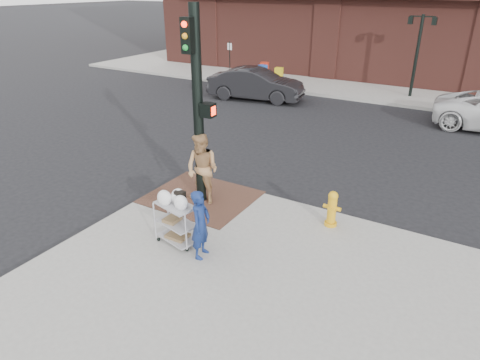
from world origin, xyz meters
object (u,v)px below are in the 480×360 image
Objects in this scene: utility_cart at (176,219)px; fire_hydrant at (332,208)px; traffic_signal_pole at (198,104)px; pedestrian_tan at (202,169)px; lamp_post at (418,47)px; sedan_dark at (256,84)px; woman_blue at (201,224)px.

utility_cart reaches higher than fire_hydrant.
traffic_signal_pole is 1.73m from pedestrian_tan.
traffic_signal_pole is 2.61× the size of pedestrian_tan.
traffic_signal_pole is at bearing -171.32° from fire_hydrant.
lamp_post is at bearing 80.76° from traffic_signal_pole.
fire_hydrant is (3.47, 0.53, -2.21)m from traffic_signal_pole.
traffic_signal_pole is 11.95m from sedan_dark.
fire_hydrant is at bearing 42.47° from utility_cart.
pedestrian_tan is at bearing 24.50° from woman_blue.
traffic_signal_pole is 1.03× the size of sedan_dark.
pedestrian_tan reaches higher than woman_blue.
traffic_signal_pole reaches higher than sedan_dark.
fire_hydrant is at bearing -86.12° from lamp_post.
traffic_signal_pole reaches higher than fire_hydrant.
woman_blue is (1.52, -2.12, -1.91)m from traffic_signal_pole.
lamp_post is 8.29m from sedan_dark.
woman_blue is at bearing -126.36° from fire_hydrant.
lamp_post is 17.46m from woman_blue.
traffic_signal_pole is at bearing 150.48° from pedestrian_tan.
traffic_signal_pole is at bearing -99.24° from lamp_post.
traffic_signal_pole is 3.23m from woman_blue.
sedan_dark is at bearing 113.30° from pedestrian_tan.
sedan_dark is (-4.38, 10.94, -2.03)m from traffic_signal_pole.
fire_hydrant is (1.95, 2.65, -0.31)m from woman_blue.
woman_blue is at bearing -165.70° from sedan_dark.
lamp_post is 14.87m from fire_hydrant.
sedan_dark is (-4.47, 10.99, -0.31)m from pedestrian_tan.
pedestrian_tan is 2.06m from utility_cart.
sedan_dark is 13.03m from fire_hydrant.
traffic_signal_pole reaches higher than pedestrian_tan.
pedestrian_tan reaches higher than fire_hydrant.
utility_cart is at bearing 69.03° from woman_blue.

